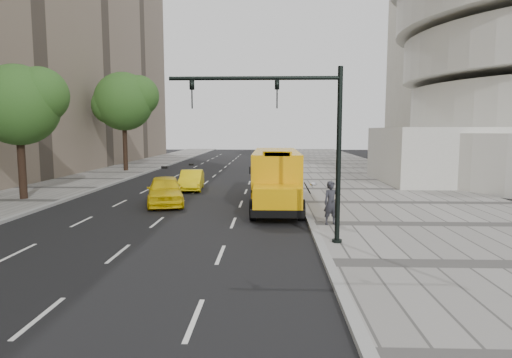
{
  "coord_description": "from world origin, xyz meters",
  "views": [
    {
      "loc": [
        4.18,
        -24.03,
        4.18
      ],
      "look_at": [
        3.5,
        -4.0,
        1.9
      ],
      "focal_mm": 30.0,
      "sensor_mm": 36.0,
      "label": 1
    }
  ],
  "objects_px": {
    "tree_c": "(125,101)",
    "taxi_near": "(165,190)",
    "pedestrian": "(331,203)",
    "traffic_signal": "(299,133)",
    "taxi_far": "(192,180)",
    "school_bus": "(276,173)",
    "tree_b": "(20,104)"
  },
  "relations": [
    {
      "from": "tree_b",
      "to": "pedestrian",
      "type": "height_order",
      "value": "tree_b"
    },
    {
      "from": "taxi_far",
      "to": "pedestrian",
      "type": "height_order",
      "value": "pedestrian"
    },
    {
      "from": "tree_b",
      "to": "pedestrian",
      "type": "relative_size",
      "value": 4.25
    },
    {
      "from": "tree_c",
      "to": "school_bus",
      "type": "relative_size",
      "value": 0.86
    },
    {
      "from": "tree_c",
      "to": "school_bus",
      "type": "xyz_separation_m",
      "value": [
        14.89,
        -18.24,
        -5.33
      ]
    },
    {
      "from": "taxi_near",
      "to": "tree_c",
      "type": "bearing_deg",
      "value": 99.95
    },
    {
      "from": "tree_c",
      "to": "taxi_near",
      "type": "height_order",
      "value": "tree_c"
    },
    {
      "from": "tree_b",
      "to": "pedestrian",
      "type": "xyz_separation_m",
      "value": [
        17.2,
        -6.48,
        -4.6
      ]
    },
    {
      "from": "tree_c",
      "to": "pedestrian",
      "type": "distance_m",
      "value": 30.58
    },
    {
      "from": "tree_b",
      "to": "tree_c",
      "type": "distance_m",
      "value": 18.14
    },
    {
      "from": "taxi_near",
      "to": "taxi_far",
      "type": "bearing_deg",
      "value": 71.99
    },
    {
      "from": "taxi_far",
      "to": "traffic_signal",
      "type": "relative_size",
      "value": 0.66
    },
    {
      "from": "taxi_far",
      "to": "school_bus",
      "type": "bearing_deg",
      "value": -46.82
    },
    {
      "from": "tree_b",
      "to": "pedestrian",
      "type": "distance_m",
      "value": 18.95
    },
    {
      "from": "pedestrian",
      "to": "traffic_signal",
      "type": "distance_m",
      "value": 4.5
    },
    {
      "from": "school_bus",
      "to": "pedestrian",
      "type": "height_order",
      "value": "school_bus"
    },
    {
      "from": "taxi_far",
      "to": "pedestrian",
      "type": "relative_size",
      "value": 2.26
    },
    {
      "from": "tree_c",
      "to": "pedestrian",
      "type": "bearing_deg",
      "value": -55.03
    },
    {
      "from": "school_bus",
      "to": "taxi_far",
      "type": "distance_m",
      "value": 7.93
    },
    {
      "from": "tree_b",
      "to": "taxi_far",
      "type": "xyz_separation_m",
      "value": [
        9.04,
        5.07,
        -4.99
      ]
    },
    {
      "from": "school_bus",
      "to": "traffic_signal",
      "type": "bearing_deg",
      "value": -85.73
    },
    {
      "from": "school_bus",
      "to": "taxi_near",
      "type": "bearing_deg",
      "value": -172.27
    },
    {
      "from": "taxi_near",
      "to": "traffic_signal",
      "type": "distance_m",
      "value": 11.4
    },
    {
      "from": "taxi_near",
      "to": "taxi_far",
      "type": "xyz_separation_m",
      "value": [
        0.38,
        6.07,
        -0.12
      ]
    },
    {
      "from": "tree_c",
      "to": "taxi_near",
      "type": "distance_m",
      "value": 21.87
    },
    {
      "from": "tree_c",
      "to": "traffic_signal",
      "type": "relative_size",
      "value": 1.55
    },
    {
      "from": "school_bus",
      "to": "traffic_signal",
      "type": "height_order",
      "value": "traffic_signal"
    },
    {
      "from": "school_bus",
      "to": "pedestrian",
      "type": "relative_size",
      "value": 6.15
    },
    {
      "from": "tree_b",
      "to": "school_bus",
      "type": "distance_m",
      "value": 15.42
    },
    {
      "from": "taxi_far",
      "to": "pedestrian",
      "type": "bearing_deg",
      "value": -59.92
    },
    {
      "from": "traffic_signal",
      "to": "tree_b",
      "type": "bearing_deg",
      "value": 148.88
    },
    {
      "from": "tree_c",
      "to": "taxi_near",
      "type": "bearing_deg",
      "value": -65.66
    }
  ]
}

